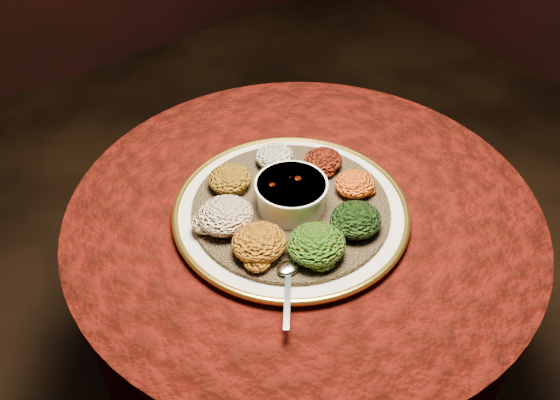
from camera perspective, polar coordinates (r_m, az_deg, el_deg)
table at (r=1.39m, az=2.00°, el=-6.35°), size 0.96×0.96×0.73m
platter at (r=1.23m, az=1.00°, el=-1.07°), size 0.54×0.54×0.02m
injera at (r=1.23m, az=1.01°, el=-0.71°), size 0.51×0.51×0.01m
stew_bowl at (r=1.20m, az=1.03°, el=0.64°), size 0.14×0.14×0.06m
spoon at (r=1.10m, az=0.77°, el=-6.62°), size 0.11×0.12×0.01m
portion_ayib at (r=1.31m, az=-0.51°, el=4.02°), size 0.08×0.08×0.04m
portion_kitfo at (r=1.30m, az=3.95°, el=3.62°), size 0.08×0.08×0.04m
portion_tikil at (r=1.25m, az=6.86°, el=1.48°), size 0.08×0.08×0.04m
portion_gomen at (r=1.17m, az=6.93°, el=-1.80°), size 0.10×0.09×0.05m
portion_mixveg at (r=1.12m, az=3.34°, el=-4.07°), size 0.11×0.10×0.05m
portion_kik at (r=1.12m, az=-1.92°, el=-3.89°), size 0.10×0.10×0.05m
portion_timatim at (r=1.17m, az=-5.01°, el=-1.42°), size 0.11×0.10×0.05m
portion_shiro at (r=1.26m, az=-4.61°, el=1.95°), size 0.09×0.09×0.04m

